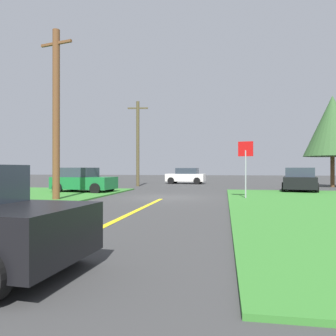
# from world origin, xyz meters

# --- Properties ---
(ground_plane) EXTENTS (120.00, 120.00, 0.00)m
(ground_plane) POSITION_xyz_m (0.00, 0.00, 0.00)
(ground_plane) COLOR #3A3A3A
(lane_stripe_center) EXTENTS (0.20, 14.00, 0.01)m
(lane_stripe_center) POSITION_xyz_m (0.00, -8.00, 0.01)
(lane_stripe_center) COLOR yellow
(lane_stripe_center) RESTS_ON ground
(stop_sign) EXTENTS (0.74, 0.19, 2.93)m
(stop_sign) POSITION_xyz_m (4.25, -0.50, 2.06)
(stop_sign) COLOR #9EA0A8
(stop_sign) RESTS_ON ground
(parked_car_near_building) EXTENTS (4.10, 2.47, 1.62)m
(parked_car_near_building) POSITION_xyz_m (-5.82, 2.38, 0.80)
(parked_car_near_building) COLOR #196B33
(parked_car_near_building) RESTS_ON ground
(car_on_crossroad) EXTENTS (2.84, 4.68, 1.62)m
(car_on_crossroad) POSITION_xyz_m (8.18, 5.76, 0.81)
(car_on_crossroad) COLOR black
(car_on_crossroad) RESTS_ON ground
(car_approaching_junction) EXTENTS (4.05, 2.30, 1.62)m
(car_approaching_junction) POSITION_xyz_m (-0.70, 15.94, 0.80)
(car_approaching_junction) COLOR white
(car_approaching_junction) RESTS_ON ground
(utility_pole_near) EXTENTS (1.78, 0.51, 8.29)m
(utility_pole_near) POSITION_xyz_m (-4.84, -2.77, 4.23)
(utility_pole_near) COLOR brown
(utility_pole_near) RESTS_ON ground
(utility_pole_mid) EXTENTS (1.80, 0.35, 7.50)m
(utility_pole_mid) POSITION_xyz_m (-4.35, 10.53, 3.88)
(utility_pole_mid) COLOR #4E452A
(utility_pole_mid) RESTS_ON ground
(oak_tree_left) EXTENTS (4.65, 4.65, 7.71)m
(oak_tree_left) POSITION_xyz_m (12.14, 11.97, 5.14)
(oak_tree_left) COLOR brown
(oak_tree_left) RESTS_ON ground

